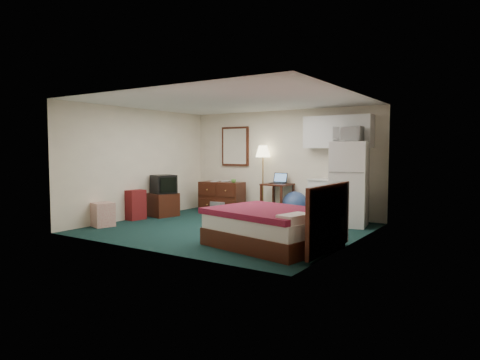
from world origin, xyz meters
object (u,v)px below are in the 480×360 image
Objects in this scene: desk at (277,200)px; suitcase at (136,205)px; bed at (271,228)px; tv_stand at (163,205)px; floor_lamp at (263,180)px; dresser at (222,197)px; fridge at (349,184)px; kitchen_counter at (331,201)px.

desk reaches higher than suitcase.
suitcase is (-3.83, 0.66, 0.03)m from bed.
desk is 2.70m from tv_stand.
floor_lamp reaches higher than desk.
suitcase is (-2.39, -2.20, -0.05)m from desk.
tv_stand is (-0.74, -1.35, -0.11)m from dresser.
fridge is at bearing 28.15° from tv_stand.
bed is at bearing -60.39° from desk.
dresser is at bearing -161.11° from kitchen_counter.
dresser is at bearing 71.62° from suitcase.
tv_stand is at bearing 82.93° from suitcase.
suitcase is (-4.24, -1.88, -0.53)m from fridge.
bed is at bearing -4.96° from suitcase.
dresser is 1.44× the size of desk.
desk is 0.86× the size of kitchen_counter.
kitchen_counter is 3.88m from tv_stand.
floor_lamp is 2.47m from tv_stand.
floor_lamp is 2.81× the size of tv_stand.
tv_stand is (-4.09, -1.17, -0.59)m from fridge.
fridge reaches higher than kitchen_counter.
fridge is at bearing -10.96° from floor_lamp.
fridge is (2.31, -0.45, 0.03)m from floor_lamp.
kitchen_counter is 2.83m from bed.
kitchen_counter is (1.35, -0.05, 0.06)m from desk.
tv_stand is at bearing 171.21° from bed.
desk is (0.46, -0.12, -0.45)m from floor_lamp.
fridge reaches higher than dresser.
tv_stand is (-3.69, 1.37, -0.03)m from bed.
kitchen_counter is (1.82, -0.17, -0.39)m from floor_lamp.
desk is 3.25m from suitcase.
bed is at bearing -8.20° from tv_stand.
suitcase reaches higher than bed.
fridge reaches higher than floor_lamp.
desk is at bearing 47.46° from suitcase.
tv_stand is at bearing -137.86° from floor_lamp.
tv_stand is 0.73m from suitcase.
dresser is 1.24× the size of kitchen_counter.
dresser is 1.17m from floor_lamp.
bed is at bearing -57.48° from floor_lamp.
bed is (0.09, -2.82, -0.15)m from kitchen_counter.
desk is 0.41× the size of bed.
suitcase is (-3.75, -2.16, -0.11)m from kitchen_counter.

